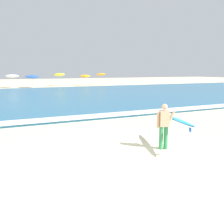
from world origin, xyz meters
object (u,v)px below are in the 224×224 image
at_px(beach_umbrella_2, 12,76).
at_px(surfer_with_board, 170,122).
at_px(beach_umbrella_5, 85,76).
at_px(beach_umbrella_3, 32,77).
at_px(beach_umbrella_4, 59,75).
at_px(beach_umbrella_6, 101,74).

bearing_deg(beach_umbrella_2, surfer_with_board, -83.77).
relative_size(beach_umbrella_2, beach_umbrella_5, 1.05).
bearing_deg(beach_umbrella_3, surfer_with_board, -88.43).
xyz_separation_m(beach_umbrella_4, beach_umbrella_5, (5.07, 0.06, -0.31)).
bearing_deg(beach_umbrella_5, beach_umbrella_4, -179.37).
relative_size(beach_umbrella_3, beach_umbrella_5, 1.08).
bearing_deg(beach_umbrella_3, beach_umbrella_6, 7.98).
bearing_deg(beach_umbrella_2, beach_umbrella_6, 1.96).
xyz_separation_m(beach_umbrella_2, beach_umbrella_4, (8.23, 1.13, 0.17)).
height_order(beach_umbrella_4, beach_umbrella_6, beach_umbrella_4).
xyz_separation_m(beach_umbrella_2, beach_umbrella_5, (13.30, 1.18, -0.14)).
height_order(surfer_with_board, beach_umbrella_4, beach_umbrella_4).
distance_m(beach_umbrella_2, beach_umbrella_3, 3.36).
bearing_deg(beach_umbrella_6, beach_umbrella_5, 168.66).
xyz_separation_m(beach_umbrella_4, beach_umbrella_6, (8.16, -0.57, 0.01)).
bearing_deg(beach_umbrella_6, beach_umbrella_2, -178.04).
bearing_deg(beach_umbrella_3, beach_umbrella_2, 157.21).
bearing_deg(beach_umbrella_5, beach_umbrella_2, -174.92).
bearing_deg(beach_umbrella_4, beach_umbrella_3, -154.68).
bearing_deg(beach_umbrella_4, surfer_with_board, -96.14).
relative_size(beach_umbrella_2, beach_umbrella_6, 0.91).
height_order(beach_umbrella_2, beach_umbrella_3, beach_umbrella_2).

